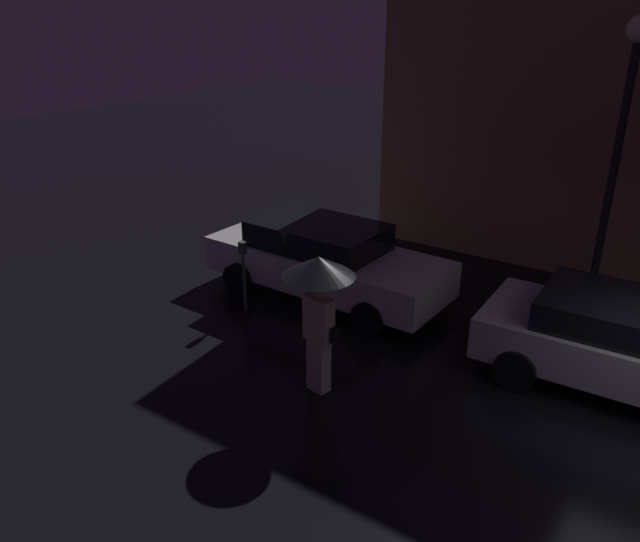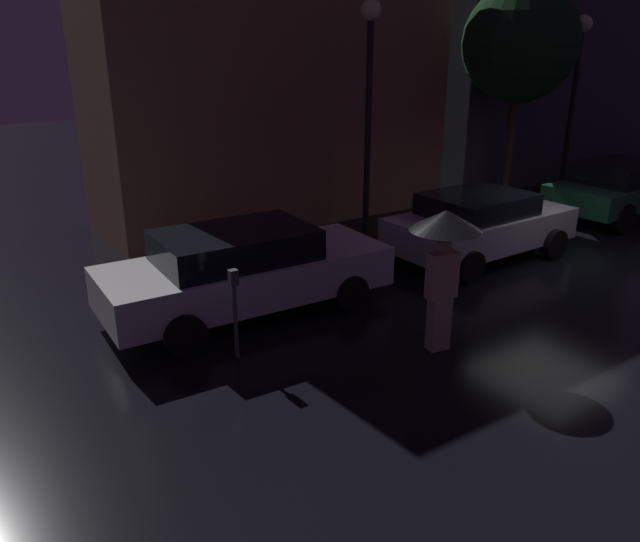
{
  "view_description": "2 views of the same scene",
  "coord_description": "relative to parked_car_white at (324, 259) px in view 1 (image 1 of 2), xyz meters",
  "views": [
    {
      "loc": [
        -0.21,
        -7.53,
        5.12
      ],
      "look_at": [
        -5.24,
        -0.12,
        1.28
      ],
      "focal_mm": 35.0,
      "sensor_mm": 36.0,
      "label": 1
    },
    {
      "loc": [
        -10.4,
        -7.03,
        4.21
      ],
      "look_at": [
        -5.61,
        0.17,
        0.99
      ],
      "focal_mm": 35.0,
      "sensor_mm": 36.0,
      "label": 2
    }
  ],
  "objects": [
    {
      "name": "parked_car_silver",
      "position": [
        5.2,
        -0.19,
        -0.03
      ],
      "size": [
        3.95,
        2.01,
        1.35
      ],
      "rotation": [
        0.0,
        0.0,
        0.03
      ],
      "color": "#B7B7BF",
      "rests_on": "ground"
    },
    {
      "name": "building_facade_left",
      "position": [
        3.46,
        5.05,
        2.65
      ],
      "size": [
        8.55,
        3.0,
        6.8
      ],
      "color": "#8C664C",
      "rests_on": "ground"
    },
    {
      "name": "parked_car_white",
      "position": [
        0.0,
        0.0,
        0.0
      ],
      "size": [
        4.69,
        1.96,
        1.42
      ],
      "rotation": [
        0.0,
        0.0,
        -0.03
      ],
      "color": "silver",
      "rests_on": "ground"
    },
    {
      "name": "street_lamp_near",
      "position": [
        4.29,
        2.38,
        2.69
      ],
      "size": [
        0.43,
        0.43,
        4.98
      ],
      "color": "black",
      "rests_on": "ground"
    },
    {
      "name": "pedestrian_with_umbrella",
      "position": [
        1.71,
        -2.69,
        0.86
      ],
      "size": [
        1.0,
        1.0,
        2.06
      ],
      "rotation": [
        0.0,
        0.0,
        -0.17
      ],
      "color": "beige",
      "rests_on": "ground"
    },
    {
      "name": "parking_meter",
      "position": [
        -0.83,
        -1.33,
        0.07
      ],
      "size": [
        0.12,
        0.1,
        1.32
      ],
      "color": "#4C5154",
      "rests_on": "ground"
    }
  ]
}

